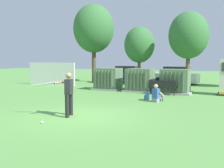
{
  "coord_description": "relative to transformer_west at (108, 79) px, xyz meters",
  "views": [
    {
      "loc": [
        5.59,
        -9.09,
        2.24
      ],
      "look_at": [
        -0.14,
        3.5,
        1.0
      ],
      "focal_mm": 43.36,
      "sensor_mm": 36.0,
      "label": 1
    }
  ],
  "objects": [
    {
      "name": "seated_spectator",
      "position": [
        4.9,
        -4.27,
        -0.41
      ],
      "size": [
        0.66,
        0.79,
        0.96
      ],
      "color": "gray",
      "rests_on": "ground"
    },
    {
      "name": "parked_car_left_of_center",
      "position": [
        3.64,
        6.92,
        -0.04
      ],
      "size": [
        4.32,
        2.16,
        1.62
      ],
      "color": "silver",
      "rests_on": "ground"
    },
    {
      "name": "tree_center_right",
      "position": [
        5.1,
        4.51,
        3.43
      ],
      "size": [
        3.22,
        3.22,
        6.15
      ],
      "color": "brown",
      "rests_on": "ground"
    },
    {
      "name": "transformer_mid_east",
      "position": [
        5.07,
        -0.3,
        0.0
      ],
      "size": [
        2.1,
        1.7,
        1.62
      ],
      "color": "#9E9B93",
      "rests_on": "ground"
    },
    {
      "name": "transformer_west",
      "position": [
        0.0,
        0.0,
        0.0
      ],
      "size": [
        2.1,
        1.7,
        1.62
      ],
      "color": "#9E9B93",
      "rests_on": "ground"
    },
    {
      "name": "transformer_mid_west",
      "position": [
        2.56,
        -0.14,
        0.0
      ],
      "size": [
        2.1,
        1.7,
        1.62
      ],
      "color": "#9E9B93",
      "rests_on": "ground"
    },
    {
      "name": "fence_panel",
      "position": [
        -6.18,
        1.29,
        0.21
      ],
      "size": [
        4.8,
        0.12,
        2.0
      ],
      "primitive_type": "cube",
      "color": "white",
      "rests_on": "ground"
    },
    {
      "name": "ground_plane",
      "position": [
        3.06,
        -9.21,
        -0.79
      ],
      "size": [
        96.0,
        96.0,
        0.0
      ],
      "primitive_type": "plane",
      "color": "#5B9947"
    },
    {
      "name": "parked_car_leftmost",
      "position": [
        -1.34,
        7.23,
        -0.04
      ],
      "size": [
        4.27,
        2.05,
        1.62
      ],
      "color": "navy",
      "rests_on": "ground"
    },
    {
      "name": "batter",
      "position": [
        2.65,
        -9.36,
        0.19
      ],
      "size": [
        1.6,
        0.77,
        1.74
      ],
      "color": "black",
      "rests_on": "ground"
    },
    {
      "name": "park_bench",
      "position": [
        4.46,
        -1.28,
        -0.25
      ],
      "size": [
        1.81,
        0.45,
        0.92
      ],
      "color": "black",
      "rests_on": "ground"
    },
    {
      "name": "backpack",
      "position": [
        4.22,
        -3.83,
        -0.57
      ],
      "size": [
        0.31,
        0.35,
        0.44
      ],
      "color": "#264C8C",
      "rests_on": "ground"
    },
    {
      "name": "tree_left",
      "position": [
        -4.47,
        6.05,
        4.57
      ],
      "size": [
        4.09,
        4.09,
        7.81
      ],
      "color": "brown",
      "rests_on": "ground"
    },
    {
      "name": "sports_ball",
      "position": [
        2.52,
        -10.79,
        -0.74
      ],
      "size": [
        0.09,
        0.09,
        0.09
      ],
      "primitive_type": "sphere",
      "color": "white",
      "rests_on": "ground"
    },
    {
      "name": "tree_center_left",
      "position": [
        0.7,
        5.12,
        2.79
      ],
      "size": [
        2.73,
        2.73,
        5.22
      ],
      "color": "brown",
      "rests_on": "ground"
    }
  ]
}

